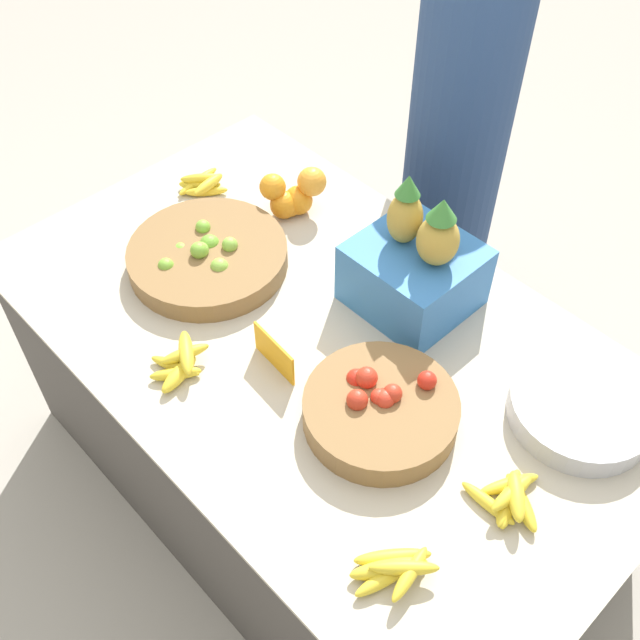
{
  "coord_description": "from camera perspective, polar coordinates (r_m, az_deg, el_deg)",
  "views": [
    {
      "loc": [
        0.88,
        -0.83,
        2.1
      ],
      "look_at": [
        0.0,
        0.0,
        0.76
      ],
      "focal_mm": 42.0,
      "sensor_mm": 36.0,
      "label": 1
    }
  ],
  "objects": [
    {
      "name": "banana_bunch_middle_right",
      "position": [
        1.78,
        -10.57,
        -3.31
      ],
      "size": [
        0.14,
        0.16,
        0.06
      ],
      "color": "yellow",
      "rests_on": "market_table"
    },
    {
      "name": "tomato_basket",
      "position": [
        1.66,
        4.58,
        -6.74
      ],
      "size": [
        0.35,
        0.35,
        0.11
      ],
      "color": "olive",
      "rests_on": "market_table"
    },
    {
      "name": "metal_bowl",
      "position": [
        1.76,
        19.24,
        -6.39
      ],
      "size": [
        0.32,
        0.32,
        0.06
      ],
      "color": "#B7B7BF",
      "rests_on": "market_table"
    },
    {
      "name": "ground_plane",
      "position": [
        2.42,
        0.0,
        -12.13
      ],
      "size": [
        12.0,
        12.0,
        0.0
      ],
      "primitive_type": "plane",
      "color": "#ADA599"
    },
    {
      "name": "orange_pile",
      "position": [
        2.14,
        -2.09,
        9.49
      ],
      "size": [
        0.15,
        0.17,
        0.14
      ],
      "color": "orange",
      "rests_on": "market_table"
    },
    {
      "name": "banana_bunch_front_center",
      "position": [
        2.26,
        -8.95,
        10.21
      ],
      "size": [
        0.14,
        0.16,
        0.05
      ],
      "color": "yellow",
      "rests_on": "market_table"
    },
    {
      "name": "lime_bowl",
      "position": [
        2.01,
        -8.58,
        4.82
      ],
      "size": [
        0.42,
        0.42,
        0.1
      ],
      "color": "olive",
      "rests_on": "market_table"
    },
    {
      "name": "market_table",
      "position": [
        2.12,
        0.0,
        -7.33
      ],
      "size": [
        1.71,
        1.01,
        0.71
      ],
      "color": "#4C4742",
      "rests_on": "ground_plane"
    },
    {
      "name": "banana_bunch_middle_left",
      "position": [
        1.6,
        14.26,
        -12.96
      ],
      "size": [
        0.18,
        0.17,
        0.06
      ],
      "color": "yellow",
      "rests_on": "market_table"
    },
    {
      "name": "produce_crate",
      "position": [
        1.85,
        7.28,
        4.0
      ],
      "size": [
        0.28,
        0.27,
        0.37
      ],
      "color": "#3370B7",
      "rests_on": "market_table"
    },
    {
      "name": "price_sign",
      "position": [
        1.74,
        -3.43,
        -2.62
      ],
      "size": [
        0.15,
        0.02,
        0.09
      ],
      "rotation": [
        0.0,
        0.0,
        -0.08
      ],
      "color": "orange",
      "rests_on": "market_table"
    },
    {
      "name": "banana_bunch_front_right",
      "position": [
        1.5,
        5.73,
        -18.29
      ],
      "size": [
        0.15,
        0.18,
        0.05
      ],
      "color": "yellow",
      "rests_on": "market_table"
    },
    {
      "name": "vendor_person",
      "position": [
        2.46,
        10.53,
        14.11
      ],
      "size": [
        0.32,
        0.32,
        1.63
      ],
      "color": "navy",
      "rests_on": "ground_plane"
    }
  ]
}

